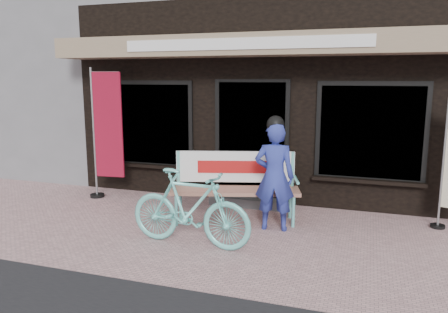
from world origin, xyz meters
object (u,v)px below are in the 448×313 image
(person, at_px, (274,175))
(nobori_red, at_px, (106,132))
(bench, at_px, (235,181))
(menu_stand, at_px, (281,182))
(bicycle, at_px, (190,208))

(person, relative_size, nobori_red, 0.70)
(bench, bearing_deg, menu_stand, 43.58)
(bench, distance_m, menu_stand, 1.10)
(person, height_order, nobori_red, nobori_red)
(menu_stand, bearing_deg, nobori_red, -176.32)
(bench, distance_m, nobori_red, 2.73)
(nobori_red, bearing_deg, bicycle, -41.99)
(person, distance_m, nobori_red, 3.40)
(bench, bearing_deg, person, -36.30)
(bicycle, bearing_deg, bench, -8.34)
(person, distance_m, menu_stand, 1.26)
(person, bearing_deg, menu_stand, 89.34)
(bench, height_order, menu_stand, bench)
(bicycle, bearing_deg, person, -40.33)
(bench, xyz_separation_m, nobori_red, (-2.62, 0.47, 0.61))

